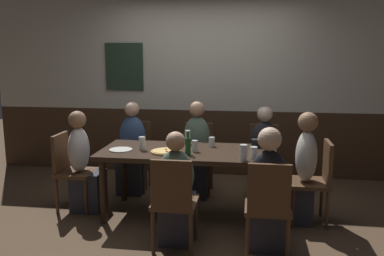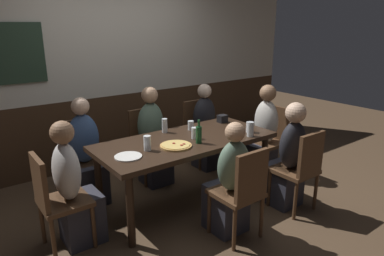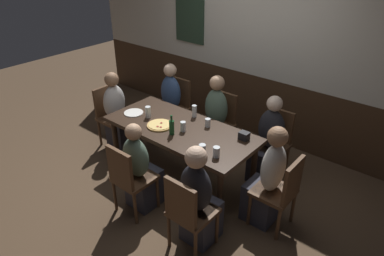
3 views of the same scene
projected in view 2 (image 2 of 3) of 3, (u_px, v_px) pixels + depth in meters
name	position (u px, v px, depth m)	size (l,w,h in m)	color
ground_plane	(186.00, 202.00, 3.83)	(12.00, 12.00, 0.00)	#4C3826
wall_back	(114.00, 69.00, 4.71)	(6.40, 0.13, 2.60)	#3D2819
dining_table	(186.00, 146.00, 3.64)	(1.89, 0.85, 0.74)	black
chair_mid_far	(147.00, 140.00, 4.33)	(0.40, 0.40, 0.88)	#513521
chair_head_west	(55.00, 197.00, 2.91)	(0.40, 0.40, 0.88)	#513521
chair_mid_near	(242.00, 189.00, 3.05)	(0.40, 0.40, 0.88)	#513521
chair_right_near	(301.00, 167.00, 3.53)	(0.40, 0.40, 0.88)	#513521
chair_head_east	(271.00, 137.00, 4.47)	(0.40, 0.40, 0.88)	#513521
chair_left_far	(81.00, 155.00, 3.85)	(0.40, 0.40, 0.88)	#513521
chair_right_far	(199.00, 129.00, 4.81)	(0.40, 0.40, 0.88)	#513521
person_mid_far	(153.00, 143.00, 4.21)	(0.34, 0.37, 1.19)	#2D2D38
person_head_west	(74.00, 193.00, 3.00)	(0.37, 0.34, 1.14)	#2D2D38
person_mid_near	(229.00, 187.00, 3.18)	(0.34, 0.37, 1.09)	#2D2D38
person_right_near	(288.00, 163.00, 3.65)	(0.34, 0.37, 1.15)	#2D2D38
person_head_east	(263.00, 138.00, 4.38)	(0.37, 0.34, 1.18)	#2D2D38
person_left_far	(87.00, 159.00, 3.73)	(0.34, 0.37, 1.17)	#2D2D38
person_right_far	(206.00, 133.00, 4.69)	(0.34, 0.37, 1.14)	#2D2D38
pizza	(176.00, 145.00, 3.39)	(0.31, 0.31, 0.03)	tan
highball_clear	(147.00, 144.00, 3.27)	(0.07, 0.07, 0.15)	silver
beer_glass_half	(195.00, 133.00, 3.62)	(0.07, 0.07, 0.12)	silver
tumbler_short	(250.00, 130.00, 3.68)	(0.07, 0.07, 0.16)	silver
beer_glass_tall	(191.00, 126.00, 3.92)	(0.07, 0.07, 0.10)	silver
pint_glass_pale	(249.00, 128.00, 3.83)	(0.07, 0.07, 0.12)	silver
pint_glass_stout	(165.00, 127.00, 3.82)	(0.06, 0.06, 0.16)	silver
beer_bottle_green	(199.00, 134.00, 3.47)	(0.06, 0.06, 0.24)	#194723
plate_white_large	(128.00, 156.00, 3.12)	(0.25, 0.25, 0.01)	white
condiment_caddy	(222.00, 119.00, 4.22)	(0.11, 0.09, 0.09)	black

